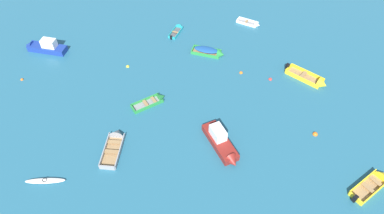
# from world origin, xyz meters

# --- Properties ---
(kayak_white_back_row_right) EXTENTS (3.39, 1.16, 0.32)m
(kayak_white_back_row_right) POSITION_xyz_m (-10.86, 13.56, 0.15)
(kayak_white_back_row_right) COLOR white
(kayak_white_back_row_right) RESTS_ON ground_plane
(rowboat_yellow_far_left) EXTENTS (4.60, 3.54, 1.36)m
(rowboat_yellow_far_left) POSITION_xyz_m (12.34, 29.44, 0.22)
(rowboat_yellow_far_left) COLOR #99754C
(rowboat_yellow_far_left) RESTS_ON ground_plane
(rowboat_green_near_right) EXTENTS (3.45, 3.14, 1.05)m
(rowboat_green_near_right) POSITION_xyz_m (-3.84, 24.08, 0.18)
(rowboat_green_near_right) COLOR gray
(rowboat_green_near_right) RESTS_ON ground_plane
(motor_launch_deep_blue_outer_right) EXTENTS (5.15, 1.66, 1.84)m
(motor_launch_deep_blue_outer_right) POSITION_xyz_m (-18.53, 30.25, 0.54)
(motor_launch_deep_blue_outer_right) COLOR navy
(motor_launch_deep_blue_outer_right) RESTS_ON ground_plane
(rowboat_grey_far_back) EXTENTS (1.70, 4.30, 1.34)m
(rowboat_grey_far_back) POSITION_xyz_m (-6.30, 18.46, 0.21)
(rowboat_grey_far_back) COLOR #99754C
(rowboat_grey_far_back) RESTS_ON ground_plane
(rowboat_turquoise_near_camera) EXTENTS (1.57, 3.26, 0.86)m
(rowboat_turquoise_near_camera) POSITION_xyz_m (-3.77, 36.73, 0.15)
(rowboat_turquoise_near_camera) COLOR #4C4C51
(rowboat_turquoise_near_camera) RESTS_ON ground_plane
(motor_launch_maroon_near_left) EXTENTS (3.96, 4.96, 1.92)m
(motor_launch_maroon_near_left) POSITION_xyz_m (3.36, 19.36, 0.55)
(motor_launch_maroon_near_left) COLOR maroon
(motor_launch_maroon_near_left) RESTS_ON ground_plane
(rowboat_white_midfield_right) EXTENTS (3.22, 1.94, 0.95)m
(rowboat_white_midfield_right) POSITION_xyz_m (5.58, 39.24, 0.15)
(rowboat_white_midfield_right) COLOR gray
(rowboat_white_midfield_right) RESTS_ON ground_plane
(rowboat_yellow_back_row_left) EXTENTS (3.80, 3.76, 1.20)m
(rowboat_yellow_back_row_left) POSITION_xyz_m (16.40, 17.65, 0.22)
(rowboat_yellow_back_row_left) COLOR #99754C
(rowboat_yellow_back_row_left) RESTS_ON ground_plane
(rowboat_green_back_row_center) EXTENTS (3.98, 1.86, 1.26)m
(rowboat_green_back_row_center) POSITION_xyz_m (0.97, 32.52, 0.31)
(rowboat_green_back_row_center) COLOR #99754C
(rowboat_green_back_row_center) RESTS_ON ground_plane
(mooring_buoy_near_foreground) EXTENTS (0.48, 0.48, 0.48)m
(mooring_buoy_near_foreground) POSITION_xyz_m (11.91, 22.13, 0.00)
(mooring_buoy_near_foreground) COLOR orange
(mooring_buoy_near_foreground) RESTS_ON ground_plane
(mooring_buoy_trailing) EXTENTS (0.39, 0.39, 0.39)m
(mooring_buoy_trailing) POSITION_xyz_m (7.76, 29.14, 0.00)
(mooring_buoy_trailing) COLOR red
(mooring_buoy_trailing) RESTS_ON ground_plane
(mooring_buoy_between_boats_right) EXTENTS (0.38, 0.38, 0.38)m
(mooring_buoy_between_boats_right) POSITION_xyz_m (-8.12, 28.85, 0.00)
(mooring_buoy_between_boats_right) COLOR yellow
(mooring_buoy_between_boats_right) RESTS_ON ground_plane
(mooring_buoy_midfield) EXTENTS (0.38, 0.38, 0.38)m
(mooring_buoy_midfield) POSITION_xyz_m (4.56, 29.72, 0.00)
(mooring_buoy_midfield) COLOR orange
(mooring_buoy_midfield) RESTS_ON ground_plane
(mooring_buoy_far_field) EXTENTS (0.32, 0.32, 0.32)m
(mooring_buoy_far_field) POSITION_xyz_m (-18.87, 25.03, 0.00)
(mooring_buoy_far_field) COLOR orange
(mooring_buoy_far_field) RESTS_ON ground_plane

